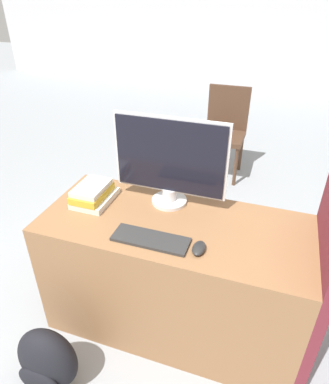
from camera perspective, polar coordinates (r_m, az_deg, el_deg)
name	(u,v)px	position (r m, az deg, el deg)	size (l,w,h in m)	color
ground_plane	(155,362)	(2.19, -1.52, -26.44)	(20.00, 20.00, 0.00)	#93999E
wall_back	(272,13)	(7.31, 17.45, 26.56)	(12.00, 0.06, 2.80)	silver
desk	(173,275)	(2.08, 1.46, -13.65)	(1.44, 0.64, 0.77)	#8C603D
carrel_divider	(320,268)	(1.87, 24.49, -11.49)	(0.07, 0.64, 1.32)	maroon
monitor	(170,161)	(1.86, 0.87, 5.16)	(0.64, 0.20, 0.51)	silver
keyboard	(151,239)	(1.71, -2.32, -7.88)	(0.38, 0.13, 0.02)	#2D2D2D
mouse	(199,248)	(1.65, 5.75, -9.30)	(0.06, 0.11, 0.03)	#262626
book_stack	(93,194)	(2.02, -11.80, -0.31)	(0.19, 0.27, 0.11)	silver
backpack	(47,361)	(2.06, -18.98, -25.05)	(0.33, 0.23, 0.39)	black
far_chair	(225,127)	(3.81, 10.04, 10.59)	(0.44, 0.44, 0.95)	#4C3323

